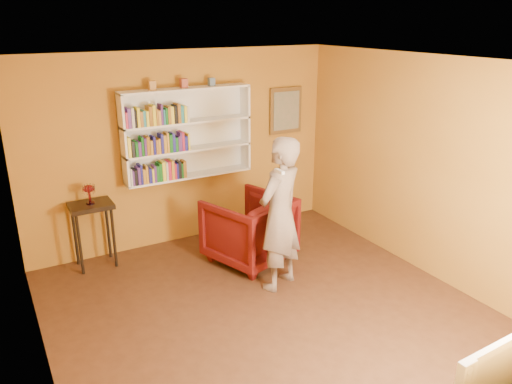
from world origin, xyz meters
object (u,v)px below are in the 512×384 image
person (280,214)px  bookshelf (186,133)px  television (492,366)px  ruby_lustre (89,190)px  console_table (92,215)px  armchair (249,229)px

person → bookshelf: bearing=-101.1°
bookshelf → television: bearing=-85.8°
person → television: size_ratio=1.72×
bookshelf → television: (0.35, -4.66, -0.75)m
ruby_lustre → person: person is taller
console_table → person: (1.82, -1.61, 0.21)m
person → television: 2.89m
bookshelf → person: 1.94m
person → television: (-0.08, -2.89, -0.08)m
bookshelf → armchair: 1.58m
ruby_lustre → television: bearing=-68.9°
person → television: bearing=63.8°
console_table → television: (1.74, -4.50, 0.13)m
armchair → television: size_ratio=0.91×
television → ruby_lustre: bearing=108.8°
console_table → person: 2.44m
armchair → bookshelf: bearing=-85.5°
armchair → person: size_ratio=0.53×
console_table → television: 4.83m
ruby_lustre → console_table: bearing=123.7°
ruby_lustre → television: television is taller
console_table → television: television is taller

